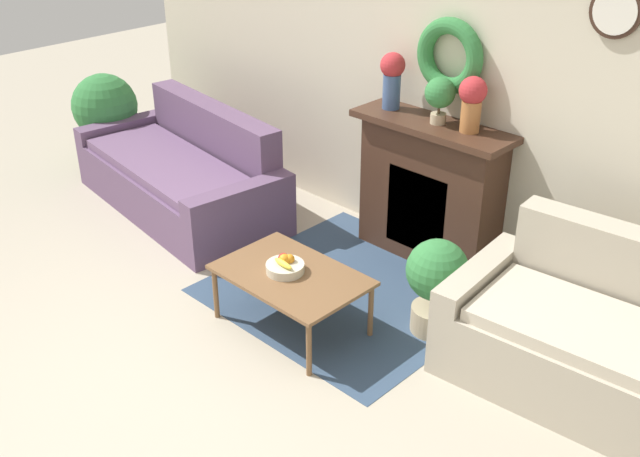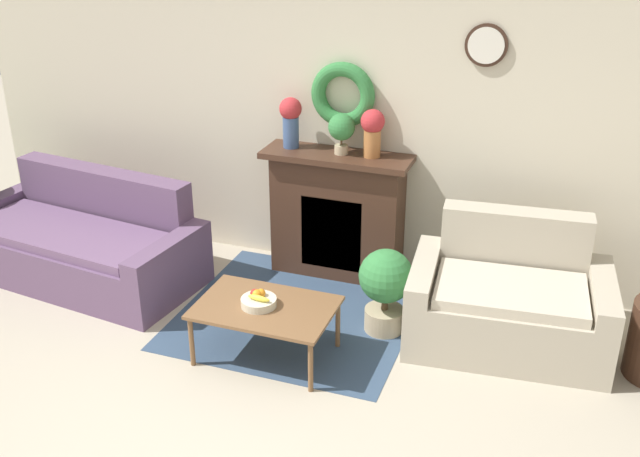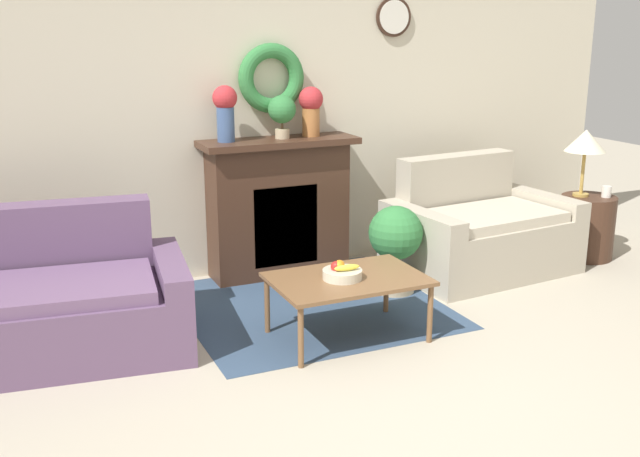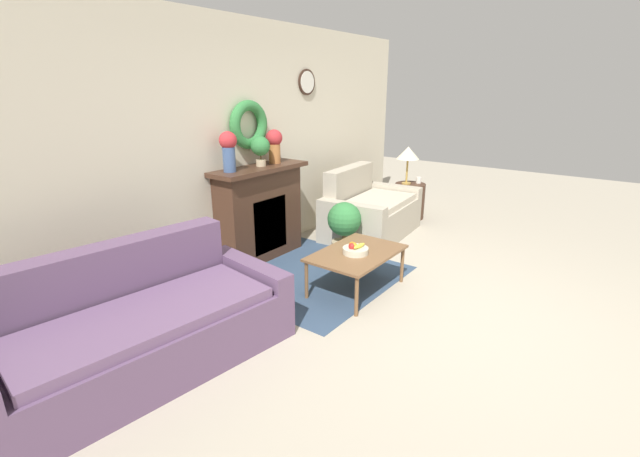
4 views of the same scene
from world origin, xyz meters
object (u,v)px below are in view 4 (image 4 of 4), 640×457
Objects in this scene: side_table_by_loveseat at (409,201)px; table_lamp at (408,154)px; potted_plant_on_mantel at (260,147)px; potted_plant_floor_by_loveseat at (344,225)px; coffee_table at (357,255)px; vase_on_mantel_left at (228,148)px; mug at (419,180)px; vase_on_mantel_right at (274,144)px; couch_left at (139,328)px; fruit_bowl at (355,249)px; loveseat_right at (369,212)px; fireplace at (260,213)px.

side_table_by_loveseat is 0.74m from table_lamp.
potted_plant_floor_by_loveseat is (0.61, -0.75, -0.93)m from potted_plant_on_mantel.
potted_plant_on_mantel reaches higher than coffee_table.
vase_on_mantel_left reaches higher than side_table_by_loveseat.
mug reaches higher than side_table_by_loveseat.
vase_on_mantel_right is 0.58× the size of potted_plant_floor_by_loveseat.
couch_left reaches higher than fruit_bowl.
vase_on_mantel_left is at bearing 143.87° from potted_plant_floor_by_loveseat.
coffee_table is 2.78m from table_lamp.
vase_on_mantel_left is at bearing 157.84° from loveseat_right.
potted_plant_on_mantel is (0.10, 1.38, 0.94)m from coffee_table.
fruit_bowl is 1.71m from vase_on_mantel_right.
vase_on_mantel_right is at bearing 1.09° from fireplace.
vase_on_mantel_right is (-1.25, 0.59, 1.02)m from loveseat_right.
table_lamp is at bearing -16.20° from vase_on_mantel_right.
vase_on_mantel_left reaches higher than loveseat_right.
coffee_table is at bearing -165.25° from side_table_by_loveseat.
potted_plant_floor_by_loveseat reaches higher than side_table_by_loveseat.
coffee_table is 1.71× the size of table_lamp.
mug is at bearing 12.62° from coffee_table.
vase_on_mantel_right is (0.35, 1.40, 0.96)m from coffee_table.
vase_on_mantel_right reaches higher than coffee_table.
vase_on_mantel_right is 1.27m from potted_plant_floor_by_loveseat.
fruit_bowl is at bearing -164.07° from table_lamp.
fruit_bowl is 1.64m from potted_plant_on_mantel.
fruit_bowl is (-0.11, -1.40, -0.10)m from fireplace.
loveseat_right is at bearing -20.92° from fireplace.
vase_on_mantel_right reaches higher than potted_plant_on_mantel.
loveseat_right is 1.79m from coffee_table.
potted_plant_on_mantel is (2.10, 0.77, 1.02)m from couch_left.
couch_left reaches higher than coffee_table.
potted_plant_floor_by_loveseat reaches higher than mug.
potted_plant_on_mantel is (-0.25, -0.02, -0.02)m from vase_on_mantel_right.
table_lamp is at bearing 16.01° from coffee_table.
potted_plant_on_mantel is 0.50× the size of potted_plant_floor_by_loveseat.
potted_plant_floor_by_loveseat is (-1.89, -0.12, -0.62)m from table_lamp.
fireplace reaches higher than side_table_by_loveseat.
mug is 0.25× the size of vase_on_mantel_right.
side_table_by_loveseat is 0.35m from mug.
vase_on_mantel_right reaches higher than fruit_bowl.
loveseat_right reaches higher than coffee_table.
fruit_bowl is at bearing -158.96° from loveseat_right.
fireplace is at bearing 27.74° from couch_left.
potted_plant_on_mantel reaches higher than loveseat_right.
fruit_bowl is 0.46× the size of side_table_by_loveseat.
fireplace is 1.41m from fruit_bowl.
vase_on_mantel_left is at bearing 32.54° from couch_left.
mug is at bearing -15.94° from potted_plant_on_mantel.
fireplace is at bearing -0.75° from vase_on_mantel_left.
fruit_bowl is 2.88m from mug.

